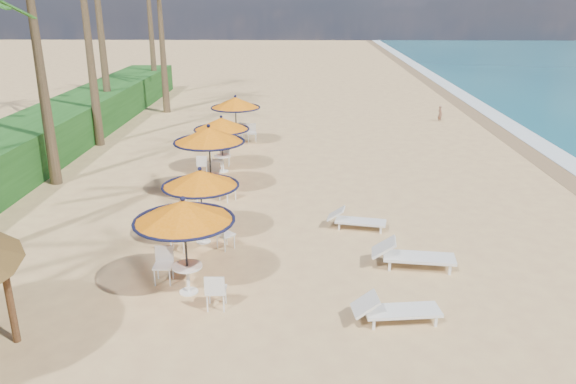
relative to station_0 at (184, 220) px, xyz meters
The scene contains 12 objects.
ground 5.17m from the station_0, ahead, with size 160.00×160.00×0.00m, color tan.
wetsand_band 16.52m from the station_0, 36.41° to the left, with size 1.40×140.00×0.02m, color olive.
scrub_hedge 13.85m from the station_0, 128.96° to the left, with size 3.00×40.00×1.80m, color #194716.
station_0 is the anchor object (origin of this frame).
station_1 2.92m from the station_0, 93.34° to the left, with size 2.19×2.19×2.28m.
station_2 6.97m from the station_0, 94.39° to the left, with size 2.49×2.49×2.60m.
station_3 9.87m from the station_0, 93.25° to the left, with size 2.22×2.22×2.31m.
station_4 14.04m from the station_0, 91.62° to the left, with size 2.32×2.36×2.42m.
lounger_near 5.11m from the station_0, 13.98° to the right, with size 1.99×0.82×0.69m.
lounger_mid 5.95m from the station_0, 14.82° to the left, with size 2.22×0.91×0.77m.
lounger_far 6.13m from the station_0, 43.09° to the left, with size 1.86×0.89×0.64m.
person 22.39m from the station_0, 62.00° to the left, with size 0.34×0.22×0.93m, color #8C5F47.
Camera 1 is at (-2.11, -11.63, 6.78)m, focal length 35.00 mm.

